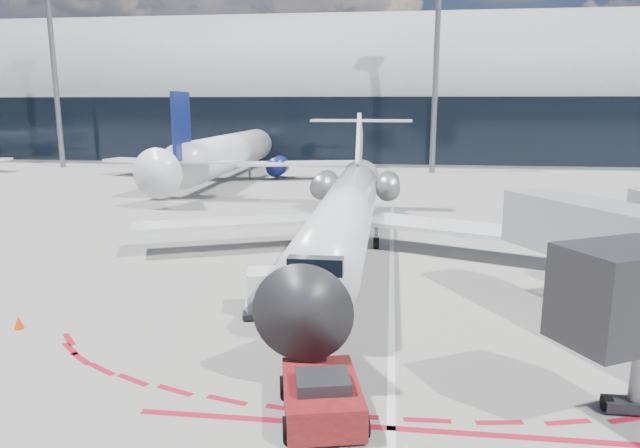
# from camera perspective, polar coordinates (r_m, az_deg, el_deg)

# --- Properties ---
(ground) EXTENTS (260.00, 260.00, 0.00)m
(ground) POSITION_cam_1_polar(r_m,az_deg,el_deg) (26.81, 7.18, -6.71)
(ground) COLOR gray
(ground) RESTS_ON ground
(apron_centerline) EXTENTS (0.25, 40.00, 0.01)m
(apron_centerline) POSITION_cam_1_polar(r_m,az_deg,el_deg) (28.71, 7.18, -5.43)
(apron_centerline) COLOR silver
(apron_centerline) RESTS_ON ground
(apron_stop_bar) EXTENTS (14.00, 0.25, 0.01)m
(apron_stop_bar) POSITION_cam_1_polar(r_m,az_deg,el_deg) (16.31, 7.13, -19.61)
(apron_stop_bar) COLOR maroon
(apron_stop_bar) RESTS_ON ground
(terminal_building) EXTENTS (150.00, 24.15, 24.00)m
(terminal_building) POSITION_cam_1_polar(r_m,az_deg,el_deg) (90.40, 7.37, 11.80)
(terminal_building) COLOR #989A9D
(terminal_building) RESTS_ON ground
(light_mast_west) EXTENTS (0.70, 0.70, 25.00)m
(light_mast_west) POSITION_cam_1_polar(r_m,az_deg,el_deg) (86.11, -25.00, 13.47)
(light_mast_west) COLOR slate
(light_mast_west) RESTS_ON ground
(light_mast_centre) EXTENTS (0.70, 0.70, 25.00)m
(light_mast_centre) POSITION_cam_1_polar(r_m,az_deg,el_deg) (73.71, 11.51, 14.76)
(light_mast_centre) COLOR slate
(light_mast_centre) RESTS_ON ground
(regional_jet) EXTENTS (25.54, 31.50, 7.89)m
(regional_jet) POSITION_cam_1_polar(r_m,az_deg,el_deg) (32.54, 2.72, 1.48)
(regional_jet) COLOR silver
(regional_jet) RESTS_ON ground
(pushback_tug) EXTENTS (2.82, 5.33, 1.36)m
(pushback_tug) POSITION_cam_1_polar(r_m,az_deg,el_deg) (16.45, 0.15, -16.83)
(pushback_tug) COLOR #530B13
(pushback_tug) RESTS_ON ground
(uld_container) EXTENTS (2.28, 2.05, 1.87)m
(uld_container) POSITION_cam_1_polar(r_m,az_deg,el_deg) (23.64, -5.28, -6.86)
(uld_container) COLOR black
(uld_container) RESTS_ON ground
(safety_cone_left) EXTENTS (0.37, 0.37, 0.52)m
(safety_cone_left) POSITION_cam_1_polar(r_m,az_deg,el_deg) (25.16, -27.91, -8.69)
(safety_cone_left) COLOR red
(safety_cone_left) RESTS_ON ground
(bg_airliner_1) EXTENTS (37.11, 39.29, 12.01)m
(bg_airliner_1) POSITION_cam_1_polar(r_m,az_deg,el_deg) (67.91, -8.92, 9.63)
(bg_airliner_1) COLOR silver
(bg_airliner_1) RESTS_ON ground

